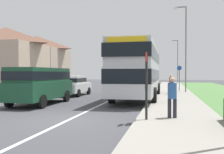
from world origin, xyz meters
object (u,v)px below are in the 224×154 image
(pedestrian_at_stop, at_px, (172,95))
(bus_stop_sign, at_px, (146,81))
(street_lamp_mid, at_px, (185,44))
(street_lamp_far, at_px, (177,59))
(parked_van_dark_green, at_px, (40,83))
(parked_car_white, at_px, (73,85))
(double_decker_bus, at_px, (138,68))
(pedestrian_walking_away, at_px, (171,83))
(cycle_route_sign, at_px, (179,77))

(pedestrian_at_stop, relative_size, bus_stop_sign, 0.64)
(street_lamp_mid, relative_size, street_lamp_far, 1.08)
(parked_van_dark_green, height_order, bus_stop_sign, bus_stop_sign)
(parked_van_dark_green, bearing_deg, street_lamp_far, 73.72)
(street_lamp_far, bearing_deg, street_lamp_mid, -89.87)
(parked_car_white, relative_size, pedestrian_at_stop, 2.49)
(street_lamp_mid, bearing_deg, bus_stop_sign, -98.65)
(bus_stop_sign, height_order, street_lamp_far, street_lamp_far)
(street_lamp_far, bearing_deg, parked_van_dark_green, -106.28)
(double_decker_bus, xyz_separation_m, street_lamp_far, (3.46, 25.47, 2.00))
(pedestrian_at_stop, distance_m, pedestrian_walking_away, 11.64)
(double_decker_bus, bearing_deg, cycle_route_sign, 67.51)
(double_decker_bus, xyz_separation_m, pedestrian_walking_away, (2.29, 3.64, -1.17))
(pedestrian_at_stop, height_order, bus_stop_sign, bus_stop_sign)
(parked_van_dark_green, bearing_deg, pedestrian_walking_away, 46.52)
(double_decker_bus, height_order, cycle_route_sign, double_decker_bus)
(street_lamp_mid, xyz_separation_m, street_lamp_far, (-0.04, 19.42, -0.31))
(parked_car_white, xyz_separation_m, street_lamp_mid, (8.96, 4.43, 3.59))
(street_lamp_mid, bearing_deg, cycle_route_sign, 105.67)
(pedestrian_at_stop, bearing_deg, parked_car_white, 128.58)
(parked_van_dark_green, xyz_separation_m, pedestrian_at_stop, (7.43, -3.72, -0.29))
(street_lamp_far, bearing_deg, bus_stop_sign, -93.66)
(double_decker_bus, height_order, street_lamp_far, street_lamp_far)
(pedestrian_walking_away, bearing_deg, cycle_route_sign, 78.07)
(double_decker_bus, distance_m, cycle_route_sign, 8.13)
(double_decker_bus, relative_size, street_lamp_far, 1.51)
(pedestrian_at_stop, height_order, pedestrian_walking_away, same)
(cycle_route_sign, height_order, street_lamp_mid, street_lamp_mid)
(pedestrian_walking_away, bearing_deg, street_lamp_far, 86.93)
(pedestrian_walking_away, distance_m, street_lamp_far, 22.08)
(bus_stop_sign, height_order, street_lamp_mid, street_lamp_mid)
(pedestrian_at_stop, bearing_deg, pedestrian_walking_away, 89.59)
(street_lamp_mid, bearing_deg, parked_van_dark_green, -130.22)
(cycle_route_sign, height_order, street_lamp_far, street_lamp_far)
(parked_car_white, height_order, bus_stop_sign, bus_stop_sign)
(bus_stop_sign, bearing_deg, pedestrian_at_stop, 32.32)
(bus_stop_sign, xyz_separation_m, street_lamp_mid, (2.22, 14.63, 2.92))
(pedestrian_at_stop, bearing_deg, cycle_route_sign, 86.70)
(parked_car_white, bearing_deg, street_lamp_far, 69.51)
(double_decker_bus, xyz_separation_m, parked_van_dark_green, (-5.23, -4.28, -0.87))
(cycle_route_sign, xyz_separation_m, street_lamp_mid, (0.40, -1.44, 3.03))
(double_decker_bus, relative_size, pedestrian_at_stop, 6.49)
(pedestrian_at_stop, xyz_separation_m, pedestrian_walking_away, (0.08, 11.64, 0.00))
(bus_stop_sign, distance_m, cycle_route_sign, 16.17)
(parked_car_white, distance_m, pedestrian_at_stop, 12.29)
(street_lamp_mid, bearing_deg, pedestrian_at_stop, -95.28)
(cycle_route_sign, relative_size, street_lamp_mid, 0.32)
(bus_stop_sign, height_order, cycle_route_sign, bus_stop_sign)
(parked_van_dark_green, xyz_separation_m, parked_car_white, (-0.23, 5.89, -0.39))
(pedestrian_walking_away, bearing_deg, parked_car_white, -165.26)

